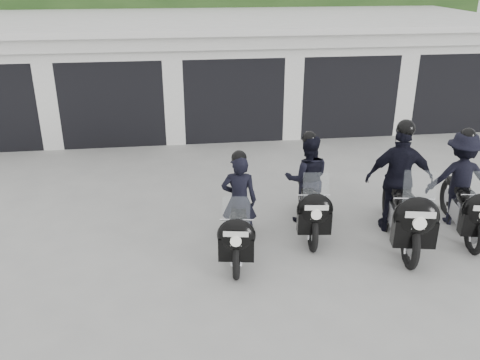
{
  "coord_description": "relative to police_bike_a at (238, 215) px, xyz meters",
  "views": [
    {
      "loc": [
        -1.53,
        -7.34,
        4.37
      ],
      "look_at": [
        -0.51,
        0.4,
        1.05
      ],
      "focal_mm": 38.0,
      "sensor_mm": 36.0,
      "label": 1
    }
  ],
  "objects": [
    {
      "name": "ground",
      "position": [
        0.61,
        0.15,
        -0.68
      ],
      "size": [
        80.0,
        80.0,
        0.0
      ],
      "primitive_type": "plane",
      "color": "#A1A19C",
      "rests_on": "ground"
    },
    {
      "name": "garage_block",
      "position": [
        0.61,
        8.21,
        0.74
      ],
      "size": [
        16.4,
        6.8,
        2.96
      ],
      "color": "silver",
      "rests_on": "ground"
    },
    {
      "name": "background_vegetation",
      "position": [
        0.98,
        13.07,
        2.09
      ],
      "size": [
        20.0,
        3.9,
        5.8
      ],
      "color": "#1B3714",
      "rests_on": "ground"
    },
    {
      "name": "police_bike_a",
      "position": [
        0.0,
        0.0,
        0.0
      ],
      "size": [
        0.8,
        1.97,
        1.73
      ],
      "rotation": [
        0.0,
        0.0,
        -0.17
      ],
      "color": "black",
      "rests_on": "ground"
    },
    {
      "name": "police_bike_b",
      "position": [
        1.34,
        0.76,
        0.07
      ],
      "size": [
        0.88,
        2.04,
        1.78
      ],
      "rotation": [
        0.0,
        0.0,
        -0.13
      ],
      "color": "black",
      "rests_on": "ground"
    },
    {
      "name": "police_bike_c",
      "position": [
        2.8,
        0.21,
        0.2
      ],
      "size": [
        1.24,
        2.38,
        2.09
      ],
      "rotation": [
        0.0,
        0.0,
        -0.2
      ],
      "color": "black",
      "rests_on": "ground"
    },
    {
      "name": "police_bike_d",
      "position": [
        4.01,
        0.38,
        0.11
      ],
      "size": [
        1.21,
        2.11,
        1.86
      ],
      "rotation": [
        0.0,
        0.0,
        -0.2
      ],
      "color": "black",
      "rests_on": "ground"
    }
  ]
}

